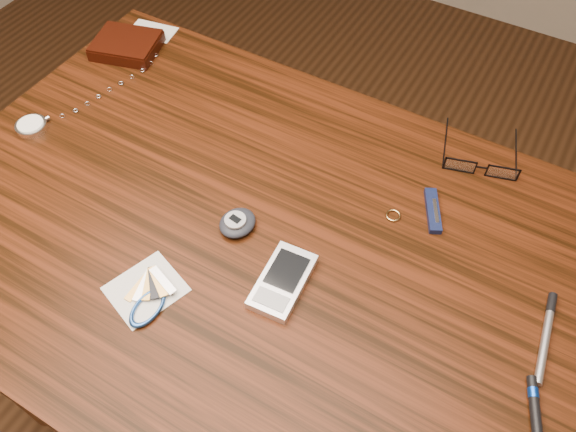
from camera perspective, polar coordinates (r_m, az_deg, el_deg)
name	(u,v)px	position (r m, az deg, el deg)	size (l,w,h in m)	color
ground	(264,402)	(1.49, -2.43, -18.36)	(3.80, 3.80, 0.00)	#472814
desk	(250,266)	(0.90, -3.83, -5.07)	(1.00, 0.70, 0.75)	#391609
wallet_and_card	(127,45)	(1.15, -16.02, 16.38)	(0.14, 0.17, 0.03)	black
eyeglasses	(481,166)	(0.93, 19.01, 4.79)	(0.14, 0.14, 0.03)	black
gold_ring	(393,215)	(0.84, 10.64, 0.05)	(0.02, 0.02, 0.00)	#DEAC62
pocket_watch	(36,124)	(1.04, -24.23, 8.51)	(0.10, 0.31, 0.02)	white
pda_phone	(283,281)	(0.76, -0.55, -6.62)	(0.07, 0.11, 0.02)	silver
pedometer	(237,223)	(0.81, -5.17, -0.68)	(0.06, 0.06, 0.02)	#21242D
notepad_keys	(148,297)	(0.77, -14.06, -7.98)	(0.11, 0.11, 0.01)	white
pocket_knife	(433,210)	(0.86, 14.50, 0.55)	(0.05, 0.08, 0.01)	#111337
silver_pen	(547,330)	(0.80, 24.82, -10.47)	(0.03, 0.13, 0.01)	#B0B0B5
black_blue_pen	(535,412)	(0.75, 23.81, -17.73)	(0.04, 0.09, 0.01)	black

